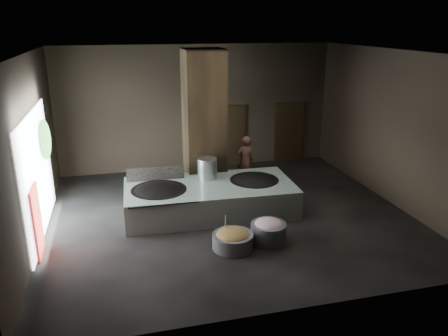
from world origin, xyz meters
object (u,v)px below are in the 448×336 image
object	(u,v)px
veg_basin	(233,241)
wok_right	(254,183)
cook	(245,161)
meat_basin	(268,232)
hearth_platform	(210,198)
stock_pot	(207,168)
wok_left	(159,192)

from	to	relation	value
veg_basin	wok_right	bearing A→B (deg)	60.95
cook	meat_basin	bearing A→B (deg)	76.52
hearth_platform	meat_basin	world-z (taller)	hearth_platform
wok_right	cook	size ratio (longest dim) A/B	0.83
wok_right	veg_basin	size ratio (longest dim) A/B	1.41
stock_pot	cook	size ratio (longest dim) A/B	0.37
hearth_platform	veg_basin	bearing A→B (deg)	-85.75
wok_left	meat_basin	xyz separation A→B (m)	(2.47, -2.09, -0.51)
wok_right	stock_pot	world-z (taller)	stock_pot
veg_basin	meat_basin	world-z (taller)	meat_basin
wok_right	hearth_platform	bearing A→B (deg)	-177.88
hearth_platform	cook	size ratio (longest dim) A/B	2.83
stock_pot	cook	bearing A→B (deg)	39.62
wok_right	veg_basin	world-z (taller)	wok_right
stock_pot	meat_basin	world-z (taller)	stock_pot
hearth_platform	stock_pot	xyz separation A→B (m)	(0.05, 0.55, 0.71)
cook	meat_basin	distance (m)	4.09
veg_basin	cook	bearing A→B (deg)	69.28
veg_basin	hearth_platform	bearing A→B (deg)	91.92
wok_left	wok_right	bearing A→B (deg)	2.05
hearth_platform	stock_pot	size ratio (longest dim) A/B	7.67
wok_left	stock_pot	size ratio (longest dim) A/B	2.42
hearth_platform	wok_left	distance (m)	1.49
hearth_platform	veg_basin	distance (m)	2.26
hearth_platform	wok_right	distance (m)	1.39
cook	veg_basin	xyz separation A→B (m)	(-1.55, -4.10, -0.66)
wok_left	hearth_platform	bearing A→B (deg)	1.97
wok_left	cook	size ratio (longest dim) A/B	0.89
wok_left	veg_basin	world-z (taller)	wok_left
veg_basin	wok_left	bearing A→B (deg)	124.80
hearth_platform	stock_pot	bearing A→B (deg)	87.13
wok_left	wok_right	xyz separation A→B (m)	(2.80, 0.10, 0.00)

